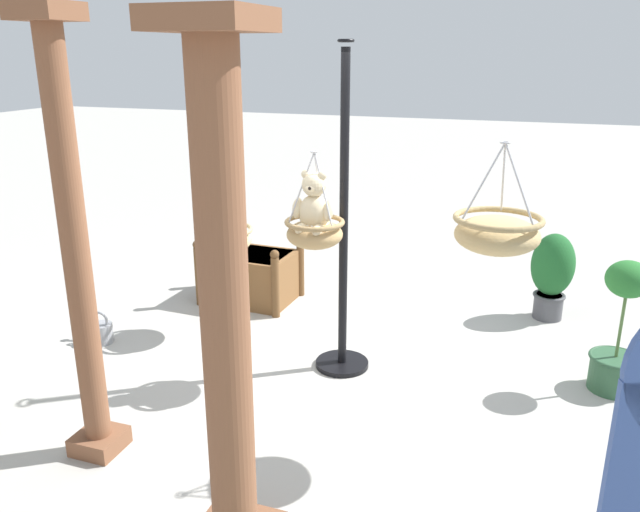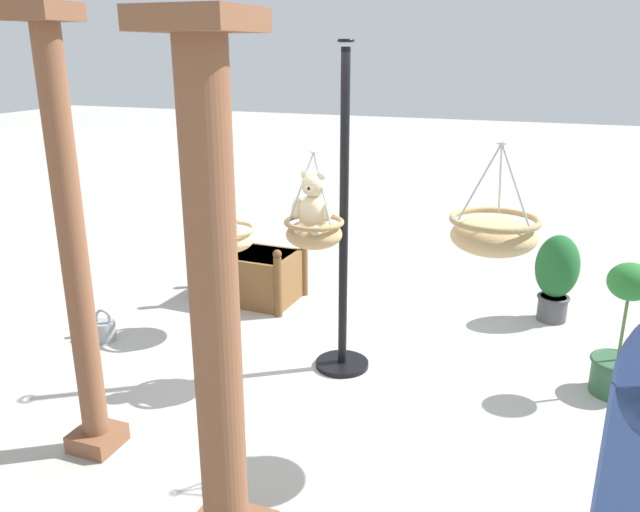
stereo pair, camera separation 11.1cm
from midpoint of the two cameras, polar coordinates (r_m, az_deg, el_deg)
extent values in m
plane|color=#ADAAA3|center=(5.45, -0.31, -9.35)|extent=(40.00, 40.00, 0.00)
cylinder|color=black|center=(4.89, 1.51, 3.36)|extent=(0.07, 0.07, 2.53)
cylinder|color=black|center=(5.35, 1.40, -9.68)|extent=(0.44, 0.44, 0.04)
torus|color=black|center=(4.73, 1.65, 18.86)|extent=(0.12, 0.12, 0.02)
ellipsoid|color=tan|center=(4.73, -1.16, 1.97)|extent=(0.42, 0.42, 0.21)
torus|color=#97794E|center=(4.70, -1.16, 3.08)|extent=(0.45, 0.45, 0.04)
ellipsoid|color=silver|center=(4.72, -1.16, 2.20)|extent=(0.37, 0.37, 0.17)
cylinder|color=#B7B7BC|center=(4.63, -2.38, 6.16)|extent=(0.18, 0.11, 0.53)
cylinder|color=#B7B7BC|center=(4.57, -0.40, 6.02)|extent=(0.18, 0.11, 0.53)
cylinder|color=#B7B7BC|center=(4.73, -0.77, 6.44)|extent=(0.01, 0.21, 0.53)
torus|color=#B7B7BC|center=(4.59, -1.21, 9.41)|extent=(0.06, 0.06, 0.01)
ellipsoid|color=beige|center=(4.68, -1.21, 3.89)|extent=(0.23, 0.20, 0.28)
sphere|color=beige|center=(4.63, -1.23, 6.46)|extent=(0.22, 0.22, 0.18)
ellipsoid|color=beige|center=(4.57, -1.52, 6.14)|extent=(0.09, 0.08, 0.06)
sphere|color=black|center=(4.55, -1.64, 6.11)|extent=(0.03, 0.03, 0.03)
sphere|color=beige|center=(4.59, -0.49, 7.29)|extent=(0.07, 0.07, 0.07)
sphere|color=beige|center=(4.64, -1.97, 7.39)|extent=(0.07, 0.07, 0.07)
ellipsoid|color=beige|center=(4.60, 0.09, 4.10)|extent=(0.07, 0.13, 0.18)
ellipsoid|color=beige|center=(4.68, -2.75, 4.33)|extent=(0.07, 0.13, 0.18)
ellipsoid|color=beige|center=(4.59, -0.88, 2.32)|extent=(0.08, 0.16, 0.08)
ellipsoid|color=beige|center=(4.64, -2.38, 2.46)|extent=(0.08, 0.16, 0.08)
ellipsoid|color=tan|center=(3.85, 14.89, 1.83)|extent=(0.50, 0.50, 0.22)
torus|color=tan|center=(3.83, 15.01, 3.25)|extent=(0.53, 0.53, 0.04)
cylinder|color=#B7B7BC|center=(3.73, 13.68, 6.49)|extent=(0.21, 0.13, 0.45)
cylinder|color=#B7B7BC|center=(3.72, 16.74, 6.20)|extent=(0.21, 0.13, 0.45)
cylinder|color=#B7B7BC|center=(3.89, 15.42, 6.83)|extent=(0.01, 0.24, 0.45)
torus|color=#B7B7BC|center=(3.74, 15.57, 9.85)|extent=(0.06, 0.06, 0.01)
ellipsoid|color=tan|center=(5.72, -9.19, 1.40)|extent=(0.49, 0.49, 0.22)
torus|color=tan|center=(5.69, -9.24, 2.36)|extent=(0.52, 0.52, 0.04)
cylinder|color=#B7B7BC|center=(5.64, -10.50, 4.21)|extent=(0.21, 0.13, 0.40)
cylinder|color=#B7B7BC|center=(5.55, -8.72, 4.07)|extent=(0.21, 0.13, 0.40)
cylinder|color=#B7B7BC|center=(5.74, -8.81, 4.54)|extent=(0.01, 0.24, 0.40)
torus|color=#B7B7BC|center=(5.60, -9.44, 6.22)|extent=(0.06, 0.06, 0.01)
cylinder|color=brown|center=(3.01, -9.58, -6.13)|extent=(0.23, 0.23, 2.58)
cube|color=brown|center=(2.75, -11.12, 20.26)|extent=(0.44, 0.44, 0.10)
cylinder|color=brown|center=(4.05, -21.85, -0.21)|extent=(0.16, 0.16, 2.66)
cube|color=brown|center=(4.59, -19.94, -15.44)|extent=(0.29, 0.29, 0.12)
cube|color=brown|center=(3.88, -24.35, 19.51)|extent=(0.31, 0.31, 0.10)
cube|color=brown|center=(6.64, -6.74, -1.86)|extent=(0.89, 0.66, 0.51)
cube|color=#382819|center=(6.57, -6.81, 0.01)|extent=(0.78, 0.58, 0.06)
cylinder|color=brown|center=(6.18, -4.56, -2.85)|extent=(0.08, 0.08, 0.61)
cylinder|color=brown|center=(6.58, -11.35, -1.82)|extent=(0.08, 0.08, 0.61)
cylinder|color=brown|center=(6.71, -2.25, -1.08)|extent=(0.08, 0.08, 0.61)
cylinder|color=brown|center=(7.08, -8.67, -0.23)|extent=(0.08, 0.08, 0.61)
sphere|color=brown|center=(6.06, -4.64, 0.14)|extent=(0.09, 0.09, 0.09)
sphere|color=brown|center=(6.48, -11.54, 1.01)|extent=(0.09, 0.09, 0.09)
sphere|color=brown|center=(6.60, -2.29, 1.70)|extent=(0.09, 0.09, 0.09)
sphere|color=brown|center=(6.98, -8.80, 2.41)|extent=(0.09, 0.09, 0.09)
cylinder|color=#2D5638|center=(5.42, 24.42, -9.59)|extent=(0.36, 0.36, 0.28)
torus|color=#294E32|center=(5.37, 24.60, -8.35)|extent=(0.39, 0.39, 0.03)
cylinder|color=#382819|center=(5.37, 24.59, -8.40)|extent=(0.32, 0.32, 0.03)
cylinder|color=#4C6B38|center=(5.26, 24.97, -5.80)|extent=(0.02, 0.02, 0.50)
ellipsoid|color=#28702D|center=(5.13, 25.53, -1.90)|extent=(0.33, 0.33, 0.28)
cylinder|color=#4C4C51|center=(6.57, 19.43, -4.28)|extent=(0.28, 0.28, 0.25)
torus|color=#444449|center=(6.53, 19.53, -3.37)|extent=(0.31, 0.31, 0.03)
cylinder|color=#382819|center=(6.54, 19.53, -3.41)|extent=(0.24, 0.24, 0.03)
ellipsoid|color=#1E5B28|center=(6.43, 19.82, -0.74)|extent=(0.41, 0.41, 0.61)
cylinder|color=gray|center=(6.06, -19.60, -6.58)|extent=(0.20, 0.20, 0.18)
cylinder|color=gray|center=(6.14, -20.69, -6.19)|extent=(0.17, 0.04, 0.14)
sphere|color=slate|center=(6.16, -21.28, -5.62)|extent=(0.06, 0.06, 0.06)
torus|color=gray|center=(6.01, -19.73, -5.45)|extent=(0.16, 0.02, 0.16)
camera|label=1|loc=(0.06, -90.64, -0.21)|focal=35.46mm
camera|label=2|loc=(0.06, 89.36, 0.21)|focal=35.46mm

